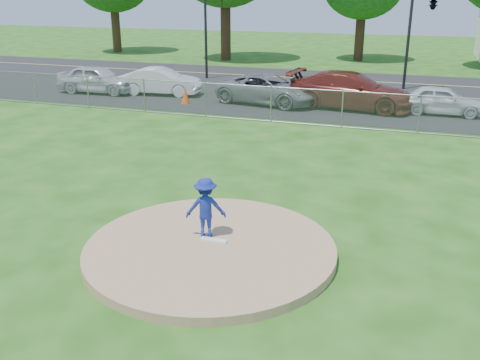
# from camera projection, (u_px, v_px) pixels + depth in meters

# --- Properties ---
(ground) EXTENTS (120.00, 120.00, 0.00)m
(ground) POSITION_uv_depth(u_px,v_px,m) (307.00, 138.00, 20.46)
(ground) COLOR #1B4B10
(ground) RESTS_ON ground
(pitchers_mound) EXTENTS (5.40, 5.40, 0.20)m
(pitchers_mound) POSITION_uv_depth(u_px,v_px,m) (210.00, 249.00, 11.51)
(pitchers_mound) COLOR #A17A58
(pitchers_mound) RESTS_ON ground
(pitching_rubber) EXTENTS (0.60, 0.15, 0.04)m
(pitching_rubber) POSITION_uv_depth(u_px,v_px,m) (214.00, 240.00, 11.65)
(pitching_rubber) COLOR white
(pitching_rubber) RESTS_ON pitchers_mound
(chain_link_fence) EXTENTS (40.00, 0.06, 1.50)m
(chain_link_fence) POSITION_uv_depth(u_px,v_px,m) (318.00, 108.00, 21.98)
(chain_link_fence) COLOR gray
(chain_link_fence) RESTS_ON ground
(parking_lot) EXTENTS (50.00, 8.00, 0.01)m
(parking_lot) POSITION_uv_depth(u_px,v_px,m) (334.00, 104.00, 26.25)
(parking_lot) COLOR black
(parking_lot) RESTS_ON ground
(street) EXTENTS (60.00, 7.00, 0.01)m
(street) POSITION_uv_depth(u_px,v_px,m) (354.00, 81.00, 32.93)
(street) COLOR black
(street) RESTS_ON ground
(traffic_signal_left) EXTENTS (1.28, 0.20, 5.60)m
(traffic_signal_left) POSITION_uv_depth(u_px,v_px,m) (209.00, 23.00, 32.65)
(traffic_signal_left) COLOR black
(traffic_signal_left) RESTS_ON ground
(traffic_signal_center) EXTENTS (1.42, 2.48, 5.60)m
(traffic_signal_center) POSITION_uv_depth(u_px,v_px,m) (431.00, 4.00, 28.39)
(traffic_signal_center) COLOR black
(traffic_signal_center) RESTS_ON ground
(pitcher) EXTENTS (1.00, 0.77, 1.36)m
(pitcher) POSITION_uv_depth(u_px,v_px,m) (206.00, 208.00, 11.66)
(pitcher) COLOR navy
(pitcher) RESTS_ON pitchers_mound
(traffic_cone) EXTENTS (0.41, 0.41, 0.80)m
(traffic_cone) POSITION_uv_depth(u_px,v_px,m) (185.00, 95.00, 26.30)
(traffic_cone) COLOR #F84A0D
(traffic_cone) RESTS_ON parking_lot
(parked_car_silver) EXTENTS (4.40, 1.91, 1.48)m
(parked_car_silver) POSITION_uv_depth(u_px,v_px,m) (97.00, 79.00, 28.90)
(parked_car_silver) COLOR #BBBBC0
(parked_car_silver) RESTS_ON parking_lot
(parked_car_white) EXTENTS (4.39, 1.97, 1.40)m
(parked_car_white) POSITION_uv_depth(u_px,v_px,m) (161.00, 81.00, 28.43)
(parked_car_white) COLOR silver
(parked_car_white) RESTS_ON parking_lot
(parked_car_gray) EXTENTS (5.45, 3.28, 1.41)m
(parked_car_gray) POSITION_uv_depth(u_px,v_px,m) (268.00, 89.00, 26.18)
(parked_car_gray) COLOR slate
(parked_car_gray) RESTS_ON parking_lot
(parked_car_darkred) EXTENTS (6.09, 3.01, 1.70)m
(parked_car_darkred) POSITION_uv_depth(u_px,v_px,m) (351.00, 90.00, 25.11)
(parked_car_darkred) COLOR #5E1E17
(parked_car_darkred) RESTS_ON parking_lot
(parked_car_pearl) EXTENTS (3.76, 1.53, 1.28)m
(parked_car_pearl) POSITION_uv_depth(u_px,v_px,m) (442.00, 100.00, 24.00)
(parked_car_pearl) COLOR silver
(parked_car_pearl) RESTS_ON parking_lot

